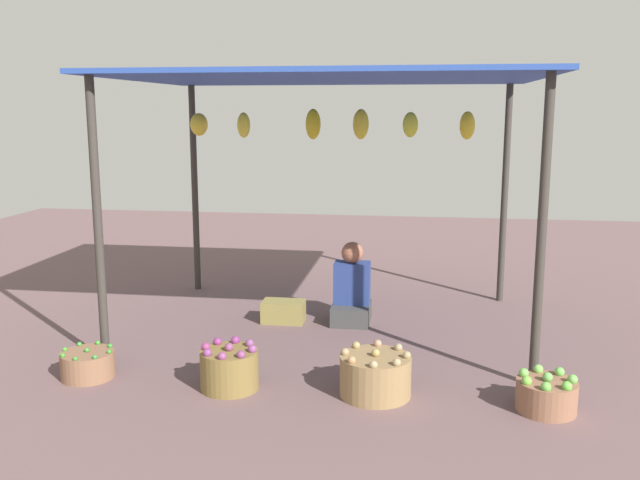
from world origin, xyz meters
TOP-DOWN VIEW (x-y plane):
  - ground_plane at (0.00, 0.00)m, footprint 14.00×14.00m
  - market_stall_structure at (-0.00, 0.01)m, footprint 3.66×2.65m
  - vendor_person at (0.19, 0.19)m, footprint 0.36×0.44m
  - basket_green_chilies at (-1.66, -1.52)m, footprint 0.40×0.40m
  - basket_purple_onions at (-0.53, -1.57)m, footprint 0.43×0.43m
  - basket_potatoes at (0.53, -1.53)m, footprint 0.51×0.51m
  - basket_green_apples at (1.70, -1.62)m, footprint 0.41×0.41m
  - wooden_crate_near_vendor at (-0.46, 0.08)m, footprint 0.40×0.24m

SIDE VIEW (x-z plane):
  - ground_plane at x=0.00m, z-range 0.00..0.00m
  - basket_green_chilies at x=-1.66m, z-range -0.01..0.22m
  - wooden_crate_near_vendor at x=-0.46m, z-range 0.00..0.21m
  - basket_green_apples at x=1.70m, z-range -0.02..0.25m
  - basket_potatoes at x=0.53m, z-range -0.02..0.32m
  - basket_purple_onions at x=-0.53m, z-range -0.02..0.33m
  - vendor_person at x=0.19m, z-range -0.09..0.69m
  - market_stall_structure at x=0.00m, z-range 1.00..3.32m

